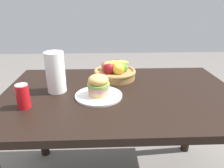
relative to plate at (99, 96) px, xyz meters
The scene contains 6 objects.
dining_table 0.18m from the plate, 22.98° to the left, with size 1.40×0.90×0.75m.
plate is the anchor object (origin of this frame).
sandwich 0.07m from the plate, ahead, with size 0.13×0.13×0.12m.
soda_can 0.40m from the plate, 163.52° to the right, with size 0.07×0.07×0.13m.
fruit_basket 0.32m from the plate, 69.66° to the left, with size 0.29×0.29×0.13m.
paper_towel_roll 0.29m from the plate, 160.92° to the left, with size 0.11×0.11×0.24m, color white.
Camera 1 is at (-0.10, -1.14, 1.27)m, focal length 33.78 mm.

